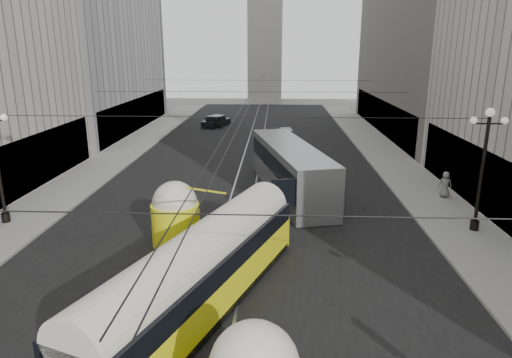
{
  "coord_description": "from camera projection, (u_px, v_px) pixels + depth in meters",
  "views": [
    {
      "loc": [
        2.15,
        -4.78,
        9.28
      ],
      "look_at": [
        1.28,
        14.74,
        3.7
      ],
      "focal_mm": 32.0,
      "sensor_mm": 36.0,
      "label": 1
    }
  ],
  "objects": [
    {
      "name": "road",
      "position": [
        250.0,
        163.0,
        38.45
      ],
      "size": [
        20.0,
        85.0,
        0.02
      ],
      "primitive_type": "cube",
      "color": "black",
      "rests_on": "ground"
    },
    {
      "name": "sidewalk_left",
      "position": [
        123.0,
        152.0,
        42.3
      ],
      "size": [
        4.0,
        72.0,
        0.15
      ],
      "primitive_type": "cube",
      "color": "gray",
      "rests_on": "ground"
    },
    {
      "name": "sidewalk_right",
      "position": [
        385.0,
        155.0,
        41.28
      ],
      "size": [
        4.0,
        72.0,
        0.15
      ],
      "primitive_type": "cube",
      "color": "gray",
      "rests_on": "ground"
    },
    {
      "name": "rail_left",
      "position": [
        241.0,
        163.0,
        38.48
      ],
      "size": [
        0.12,
        85.0,
        0.04
      ],
      "primitive_type": "cube",
      "color": "gray",
      "rests_on": "ground"
    },
    {
      "name": "rail_right",
      "position": [
        259.0,
        163.0,
        38.42
      ],
      "size": [
        0.12,
        85.0,
        0.04
      ],
      "primitive_type": "cube",
      "color": "gray",
      "rests_on": "ground"
    },
    {
      "name": "building_left_far",
      "position": [
        77.0,
        2.0,
        50.27
      ],
      "size": [
        12.6,
        28.6,
        28.6
      ],
      "color": "#999999",
      "rests_on": "ground"
    },
    {
      "name": "distant_tower",
      "position": [
        265.0,
        15.0,
        79.97
      ],
      "size": [
        6.0,
        6.0,
        31.36
      ],
      "color": "#B2AFA8",
      "rests_on": "ground"
    },
    {
      "name": "lamppost_right_mid",
      "position": [
        483.0,
        163.0,
        22.95
      ],
      "size": [
        1.86,
        0.44,
        6.37
      ],
      "color": "black",
      "rests_on": "sidewalk_right"
    },
    {
      "name": "catenary",
      "position": [
        251.0,
        94.0,
        35.86
      ],
      "size": [
        25.0,
        72.0,
        0.23
      ],
      "color": "black",
      "rests_on": "ground"
    },
    {
      "name": "streetcar",
      "position": [
        201.0,
        270.0,
        16.48
      ],
      "size": [
        6.75,
        14.02,
        3.24
      ],
      "color": "#F9F915",
      "rests_on": "ground"
    },
    {
      "name": "city_bus",
      "position": [
        290.0,
        167.0,
        30.15
      ],
      "size": [
        5.49,
        13.11,
        3.23
      ],
      "color": "gray",
      "rests_on": "ground"
    },
    {
      "name": "sedan_white_far",
      "position": [
        284.0,
        137.0,
        46.73
      ],
      "size": [
        2.28,
        4.59,
        1.4
      ],
      "color": "#BABABA",
      "rests_on": "ground"
    },
    {
      "name": "sedan_dark_far",
      "position": [
        216.0,
        122.0,
        56.56
      ],
      "size": [
        3.31,
        4.61,
        1.35
      ],
      "color": "black",
      "rests_on": "ground"
    },
    {
      "name": "pedestrian_sidewalk_right",
      "position": [
        445.0,
        184.0,
        29.0
      ],
      "size": [
        0.9,
        0.65,
        1.67
      ],
      "primitive_type": "imported",
      "rotation": [
        0.0,
        0.0,
        2.94
      ],
      "color": "slate",
      "rests_on": "sidewalk_right"
    }
  ]
}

